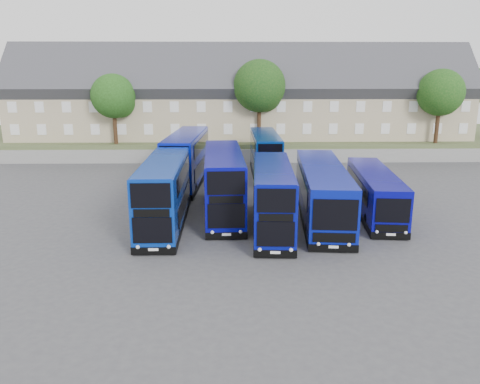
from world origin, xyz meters
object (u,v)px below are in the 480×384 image
at_px(tree_mid, 261,88).
at_px(tree_far, 465,89).
at_px(dd_front_left, 165,194).
at_px(tree_west, 115,98).
at_px(coach_east_a, 322,193).
at_px(dd_front_mid, 224,184).
at_px(tree_east, 441,94).

relative_size(tree_mid, tree_far, 1.06).
height_order(dd_front_left, tree_mid, tree_mid).
bearing_deg(tree_west, coach_east_a, -48.26).
bearing_deg(tree_mid, tree_far, 14.04).
bearing_deg(tree_far, tree_mid, -165.96).
distance_m(dd_front_mid, tree_west, 24.00).
bearing_deg(tree_mid, tree_west, -178.21).
xyz_separation_m(tree_west, tree_far, (42.00, 7.00, 0.68)).
distance_m(dd_front_left, tree_mid, 25.11).
bearing_deg(dd_front_mid, coach_east_a, -11.31).
relative_size(tree_west, tree_far, 0.88).
xyz_separation_m(tree_east, tree_far, (6.00, 7.00, 0.34)).
bearing_deg(dd_front_mid, tree_far, 39.96).
bearing_deg(tree_far, tree_west, -170.54).
xyz_separation_m(tree_west, tree_mid, (16.00, 0.50, 1.02)).
distance_m(dd_front_mid, coach_east_a, 6.89).
bearing_deg(dd_front_left, tree_east, 38.87).
bearing_deg(tree_far, coach_east_a, -129.29).
bearing_deg(dd_front_left, tree_far, 40.94).
bearing_deg(dd_front_left, coach_east_a, 7.30).
relative_size(dd_front_mid, tree_mid, 1.23).
distance_m(tree_east, tree_far, 9.23).
bearing_deg(tree_east, tree_far, 49.40).
distance_m(dd_front_mid, tree_east, 31.66).
height_order(dd_front_left, dd_front_mid, dd_front_mid).
xyz_separation_m(dd_front_mid, tree_west, (-12.13, 20.13, 4.87)).
distance_m(tree_west, tree_mid, 16.04).
relative_size(dd_front_left, tree_mid, 1.19).
xyz_separation_m(coach_east_a, tree_west, (-18.92, 21.21, 5.25)).
relative_size(coach_east_a, tree_far, 1.57).
xyz_separation_m(coach_east_a, tree_east, (17.08, 21.21, 5.59)).
height_order(coach_east_a, tree_far, tree_far).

